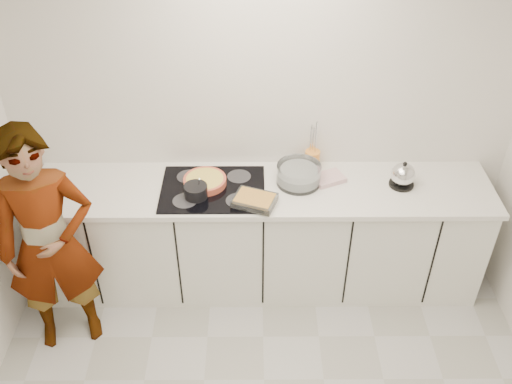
{
  "coord_description": "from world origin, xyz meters",
  "views": [
    {
      "loc": [
        -0.06,
        -1.91,
        3.31
      ],
      "look_at": [
        -0.05,
        1.05,
        1.05
      ],
      "focal_mm": 40.0,
      "sensor_mm": 36.0,
      "label": 1
    }
  ],
  "objects_px": {
    "mixing_bowl": "(299,175)",
    "baking_dish": "(255,200)",
    "hob": "(213,189)",
    "utensil_crock": "(312,159)",
    "tart_dish": "(205,181)",
    "kettle": "(403,176)",
    "saucepan": "(196,191)",
    "cook": "(50,245)"
  },
  "relations": [
    {
      "from": "mixing_bowl",
      "to": "baking_dish",
      "type": "bearing_deg",
      "value": -140.85
    },
    {
      "from": "hob",
      "to": "baking_dish",
      "type": "height_order",
      "value": "baking_dish"
    },
    {
      "from": "mixing_bowl",
      "to": "hob",
      "type": "bearing_deg",
      "value": -172.35
    },
    {
      "from": "saucepan",
      "to": "kettle",
      "type": "relative_size",
      "value": 0.96
    },
    {
      "from": "tart_dish",
      "to": "utensil_crock",
      "type": "distance_m",
      "value": 0.8
    },
    {
      "from": "hob",
      "to": "cook",
      "type": "bearing_deg",
      "value": -154.03
    },
    {
      "from": "hob",
      "to": "cook",
      "type": "distance_m",
      "value": 1.13
    },
    {
      "from": "tart_dish",
      "to": "hob",
      "type": "bearing_deg",
      "value": -40.94
    },
    {
      "from": "saucepan",
      "to": "kettle",
      "type": "height_order",
      "value": "kettle"
    },
    {
      "from": "baking_dish",
      "to": "mixing_bowl",
      "type": "distance_m",
      "value": 0.4
    },
    {
      "from": "kettle",
      "to": "cook",
      "type": "height_order",
      "value": "cook"
    },
    {
      "from": "saucepan",
      "to": "cook",
      "type": "distance_m",
      "value": 1.0
    },
    {
      "from": "kettle",
      "to": "saucepan",
      "type": "bearing_deg",
      "value": -174.42
    },
    {
      "from": "kettle",
      "to": "utensil_crock",
      "type": "height_order",
      "value": "kettle"
    },
    {
      "from": "saucepan",
      "to": "utensil_crock",
      "type": "distance_m",
      "value": 0.9
    },
    {
      "from": "tart_dish",
      "to": "kettle",
      "type": "xyz_separation_m",
      "value": [
        1.38,
        -0.0,
        0.04
      ]
    },
    {
      "from": "mixing_bowl",
      "to": "kettle",
      "type": "bearing_deg",
      "value": -2.62
    },
    {
      "from": "baking_dish",
      "to": "mixing_bowl",
      "type": "xyz_separation_m",
      "value": [
        0.31,
        0.25,
        0.02
      ]
    },
    {
      "from": "utensil_crock",
      "to": "cook",
      "type": "distance_m",
      "value": 1.89
    },
    {
      "from": "tart_dish",
      "to": "cook",
      "type": "height_order",
      "value": "cook"
    },
    {
      "from": "kettle",
      "to": "utensil_crock",
      "type": "bearing_deg",
      "value": 159.27
    },
    {
      "from": "saucepan",
      "to": "mixing_bowl",
      "type": "xyz_separation_m",
      "value": [
        0.71,
        0.17,
        0.01
      ]
    },
    {
      "from": "hob",
      "to": "cook",
      "type": "height_order",
      "value": "cook"
    },
    {
      "from": "tart_dish",
      "to": "utensil_crock",
      "type": "relative_size",
      "value": 2.86
    },
    {
      "from": "hob",
      "to": "mixing_bowl",
      "type": "bearing_deg",
      "value": 7.65
    },
    {
      "from": "saucepan",
      "to": "kettle",
      "type": "xyz_separation_m",
      "value": [
        1.43,
        0.14,
        0.02
      ]
    },
    {
      "from": "mixing_bowl",
      "to": "saucepan",
      "type": "bearing_deg",
      "value": -166.29
    },
    {
      "from": "cook",
      "to": "baking_dish",
      "type": "bearing_deg",
      "value": -2.26
    },
    {
      "from": "tart_dish",
      "to": "kettle",
      "type": "bearing_deg",
      "value": -0.07
    },
    {
      "from": "tart_dish",
      "to": "baking_dish",
      "type": "xyz_separation_m",
      "value": [
        0.35,
        -0.22,
        0.0
      ]
    },
    {
      "from": "saucepan",
      "to": "baking_dish",
      "type": "distance_m",
      "value": 0.41
    },
    {
      "from": "mixing_bowl",
      "to": "utensil_crock",
      "type": "height_order",
      "value": "mixing_bowl"
    },
    {
      "from": "baking_dish",
      "to": "utensil_crock",
      "type": "bearing_deg",
      "value": 46.87
    },
    {
      "from": "hob",
      "to": "utensil_crock",
      "type": "relative_size",
      "value": 5.34
    },
    {
      "from": "baking_dish",
      "to": "utensil_crock",
      "type": "distance_m",
      "value": 0.62
    },
    {
      "from": "hob",
      "to": "cook",
      "type": "xyz_separation_m",
      "value": [
        -1.01,
        -0.49,
        -0.07
      ]
    },
    {
      "from": "saucepan",
      "to": "cook",
      "type": "bearing_deg",
      "value": -156.1
    },
    {
      "from": "tart_dish",
      "to": "mixing_bowl",
      "type": "distance_m",
      "value": 0.66
    },
    {
      "from": "mixing_bowl",
      "to": "cook",
      "type": "height_order",
      "value": "cook"
    },
    {
      "from": "hob",
      "to": "utensil_crock",
      "type": "xyz_separation_m",
      "value": [
        0.71,
        0.28,
        0.06
      ]
    },
    {
      "from": "kettle",
      "to": "baking_dish",
      "type": "bearing_deg",
      "value": -168.02
    },
    {
      "from": "hob",
      "to": "tart_dish",
      "type": "relative_size",
      "value": 1.87
    }
  ]
}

